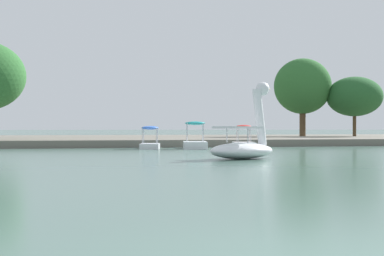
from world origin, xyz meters
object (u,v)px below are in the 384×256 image
pedal_boat_red (244,142)px  tree_broadleaf_right (354,97)px  pedal_boat_blue (150,141)px  tree_broadleaf_behind_dock (303,86)px  swan_boat (244,144)px  pedal_boat_teal (195,141)px

pedal_boat_red → tree_broadleaf_right: tree_broadleaf_right is taller
pedal_boat_blue → tree_broadleaf_right: tree_broadleaf_right is taller
pedal_boat_blue → tree_broadleaf_behind_dock: 21.49m
swan_boat → pedal_boat_teal: swan_boat is taller
pedal_boat_red → tree_broadleaf_behind_dock: 18.41m
pedal_boat_teal → pedal_boat_red: bearing=-0.9°
pedal_boat_teal → tree_broadleaf_right: bearing=38.4°
pedal_boat_teal → tree_broadleaf_behind_dock: tree_broadleaf_behind_dock is taller
pedal_boat_teal → tree_broadleaf_right: size_ratio=0.44×
pedal_boat_red → tree_broadleaf_behind_dock: tree_broadleaf_behind_dock is taller
swan_boat → tree_broadleaf_right: (17.25, 23.93, 3.27)m
swan_boat → pedal_boat_red: size_ratio=1.56×
pedal_boat_red → pedal_boat_teal: pedal_boat_teal is taller
pedal_boat_blue → tree_broadleaf_right: 23.61m
swan_boat → pedal_boat_red: (3.23, 10.51, -0.22)m
pedal_boat_blue → tree_broadleaf_right: bearing=33.9°
tree_broadleaf_behind_dock → tree_broadleaf_right: bearing=-19.6°
swan_boat → tree_broadleaf_right: 29.68m
swan_boat → pedal_boat_blue: swan_boat is taller
swan_boat → tree_broadleaf_behind_dock: bearing=62.6°
tree_broadleaf_right → tree_broadleaf_behind_dock: size_ratio=0.85×
pedal_boat_red → tree_broadleaf_right: 19.72m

